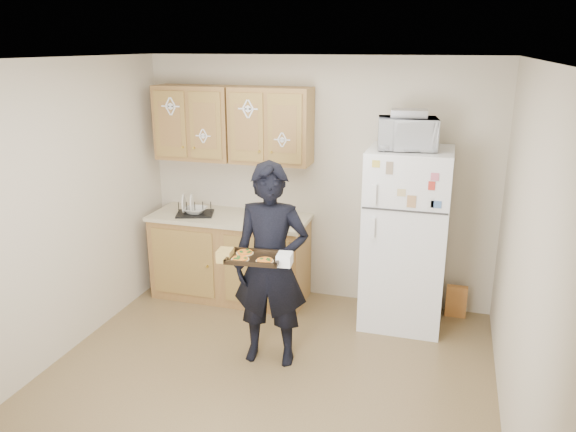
{
  "coord_description": "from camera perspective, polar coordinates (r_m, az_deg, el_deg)",
  "views": [
    {
      "loc": [
        1.31,
        -3.65,
        2.6
      ],
      "look_at": [
        0.09,
        0.45,
        1.28
      ],
      "focal_mm": 35.0,
      "sensor_mm": 36.0,
      "label": 1
    }
  ],
  "objects": [
    {
      "name": "base_cabinet",
      "position": [
        5.97,
        -5.85,
        -4.29
      ],
      "size": [
        1.6,
        0.6,
        0.86
      ],
      "primitive_type": "cube",
      "color": "brown",
      "rests_on": "floor"
    },
    {
      "name": "countertop",
      "position": [
        5.83,
        -5.98,
        -0.17
      ],
      "size": [
        1.64,
        0.64,
        0.04
      ],
      "primitive_type": "cube",
      "color": "beige",
      "rests_on": "base_cabinet"
    },
    {
      "name": "wall_back",
      "position": [
        5.77,
        2.98,
        3.54
      ],
      "size": [
        3.6,
        0.04,
        2.5
      ],
      "primitive_type": "cube",
      "color": "beige",
      "rests_on": "floor"
    },
    {
      "name": "ceiling",
      "position": [
        3.88,
        -3.27,
        15.6
      ],
      "size": [
        3.6,
        3.6,
        0.0
      ],
      "primitive_type": "plane",
      "color": "silver",
      "rests_on": "wall_back"
    },
    {
      "name": "wall_front",
      "position": [
        2.64,
        -16.5,
        -14.46
      ],
      "size": [
        3.6,
        0.04,
        2.5
      ],
      "primitive_type": "cube",
      "color": "beige",
      "rests_on": "floor"
    },
    {
      "name": "upper_cab_left",
      "position": [
        5.91,
        -9.4,
        9.34
      ],
      "size": [
        0.8,
        0.33,
        0.75
      ],
      "primitive_type": "cube",
      "color": "brown",
      "rests_on": "wall_back"
    },
    {
      "name": "person",
      "position": [
        4.62,
        -1.76,
        -5.05
      ],
      "size": [
        0.66,
        0.47,
        1.72
      ],
      "primitive_type": "imported",
      "rotation": [
        0.0,
        0.0,
        0.1
      ],
      "color": "black",
      "rests_on": "floor"
    },
    {
      "name": "baking_tray",
      "position": [
        4.3,
        -3.41,
        -4.32
      ],
      "size": [
        0.44,
        0.34,
        0.04
      ],
      "primitive_type": "cube",
      "rotation": [
        0.0,
        0.0,
        0.1
      ],
      "color": "black",
      "rests_on": "person"
    },
    {
      "name": "microwave",
      "position": [
        5.1,
        12.02,
        8.18
      ],
      "size": [
        0.56,
        0.42,
        0.28
      ],
      "primitive_type": "imported",
      "rotation": [
        0.0,
        0.0,
        0.16
      ],
      "color": "white",
      "rests_on": "refrigerator"
    },
    {
      "name": "refrigerator",
      "position": [
        5.39,
        11.84,
        -2.24
      ],
      "size": [
        0.75,
        0.7,
        1.7
      ],
      "primitive_type": "cube",
      "color": "white",
      "rests_on": "floor"
    },
    {
      "name": "wall_right",
      "position": [
        3.92,
        22.74,
        -4.41
      ],
      "size": [
        0.04,
        3.6,
        2.5
      ],
      "primitive_type": "cube",
      "color": "beige",
      "rests_on": "floor"
    },
    {
      "name": "floor",
      "position": [
        4.67,
        -2.73,
        -16.76
      ],
      "size": [
        3.6,
        3.6,
        0.0
      ],
      "primitive_type": "plane",
      "color": "brown",
      "rests_on": "ground"
    },
    {
      "name": "cereal_box",
      "position": [
        5.86,
        16.71,
        -8.3
      ],
      "size": [
        0.2,
        0.07,
        0.32
      ],
      "primitive_type": "cube",
      "color": "#E0AD4F",
      "rests_on": "floor"
    },
    {
      "name": "pizza_front_right",
      "position": [
        4.21,
        -2.38,
        -4.54
      ],
      "size": [
        0.14,
        0.14,
        0.02
      ],
      "primitive_type": "cylinder",
      "color": "orange",
      "rests_on": "baking_tray"
    },
    {
      "name": "soap_bottle",
      "position": [
        5.6,
        -2.16,
        0.34
      ],
      "size": [
        0.09,
        0.09,
        0.17
      ],
      "primitive_type": "imported",
      "rotation": [
        0.0,
        0.0,
        0.15
      ],
      "color": "white",
      "rests_on": "countertop"
    },
    {
      "name": "upper_cab_right",
      "position": [
        5.6,
        -1.72,
        9.14
      ],
      "size": [
        0.8,
        0.33,
        0.75
      ],
      "primitive_type": "cube",
      "color": "brown",
      "rests_on": "wall_back"
    },
    {
      "name": "wall_left",
      "position": [
        4.98,
        -22.91,
        -0.01
      ],
      "size": [
        0.04,
        3.6,
        2.5
      ],
      "primitive_type": "cube",
      "color": "beige",
      "rests_on": "floor"
    },
    {
      "name": "dish_rack",
      "position": [
        5.89,
        -9.45,
        0.83
      ],
      "size": [
        0.44,
        0.38,
        0.15
      ],
      "primitive_type": "cube",
      "rotation": [
        0.0,
        0.0,
        0.32
      ],
      "color": "black",
      "rests_on": "countertop"
    },
    {
      "name": "pizza_front_left",
      "position": [
        4.26,
        -4.88,
        -4.35
      ],
      "size": [
        0.14,
        0.14,
        0.02
      ],
      "primitive_type": "cylinder",
      "color": "orange",
      "rests_on": "baking_tray"
    },
    {
      "name": "bowl",
      "position": [
        5.89,
        -9.4,
        0.58
      ],
      "size": [
        0.25,
        0.25,
        0.06
      ],
      "primitive_type": "imported",
      "rotation": [
        0.0,
        0.0,
        0.03
      ],
      "color": "silver",
      "rests_on": "dish_rack"
    },
    {
      "name": "pizza_back_left",
      "position": [
        4.38,
        -4.41,
        -3.72
      ],
      "size": [
        0.14,
        0.14,
        0.02
      ],
      "primitive_type": "cylinder",
      "color": "orange",
      "rests_on": "baking_tray"
    },
    {
      "name": "foil_pan",
      "position": [
        5.11,
        12.22,
        10.16
      ],
      "size": [
        0.33,
        0.24,
        0.07
      ],
      "primitive_type": "cube",
      "rotation": [
        0.0,
        0.0,
        0.08
      ],
      "color": "#A9A8AF",
      "rests_on": "microwave"
    }
  ]
}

